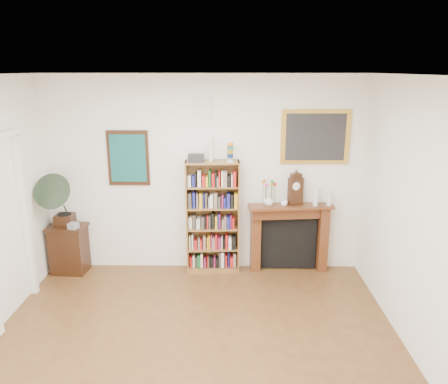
# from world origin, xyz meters

# --- Properties ---
(room) EXTENTS (4.51, 5.01, 2.81)m
(room) POSITION_xyz_m (0.00, 0.00, 1.40)
(room) COLOR #542E19
(room) RESTS_ON ground
(door_casing) EXTENTS (0.08, 1.02, 2.17)m
(door_casing) POSITION_xyz_m (-2.21, 1.20, 1.26)
(door_casing) COLOR white
(door_casing) RESTS_ON left_wall
(teal_poster) EXTENTS (0.58, 0.04, 0.78)m
(teal_poster) POSITION_xyz_m (-1.05, 2.48, 1.65)
(teal_poster) COLOR black
(teal_poster) RESTS_ON back_wall
(small_picture) EXTENTS (0.26, 0.04, 0.30)m
(small_picture) POSITION_xyz_m (0.00, 2.48, 2.35)
(small_picture) COLOR white
(small_picture) RESTS_ON back_wall
(gilt_painting) EXTENTS (0.95, 0.04, 0.75)m
(gilt_painting) POSITION_xyz_m (1.55, 2.48, 1.95)
(gilt_painting) COLOR gold
(gilt_painting) RESTS_ON back_wall
(bookshelf) EXTENTS (0.76, 0.31, 1.88)m
(bookshelf) POSITION_xyz_m (0.13, 2.35, 0.91)
(bookshelf) COLOR brown
(bookshelf) RESTS_ON floor
(side_cabinet) EXTENTS (0.54, 0.42, 0.70)m
(side_cabinet) POSITION_xyz_m (-1.94, 2.29, 0.35)
(side_cabinet) COLOR black
(side_cabinet) RESTS_ON floor
(fireplace) EXTENTS (1.21, 0.40, 1.01)m
(fireplace) POSITION_xyz_m (1.23, 2.41, 0.58)
(fireplace) COLOR #552713
(fireplace) RESTS_ON floor
(gramophone) EXTENTS (0.50, 0.62, 0.81)m
(gramophone) POSITION_xyz_m (-1.98, 2.22, 1.16)
(gramophone) COLOR black
(gramophone) RESTS_ON side_cabinet
(cd_stack) EXTENTS (0.15, 0.15, 0.08)m
(cd_stack) POSITION_xyz_m (-1.81, 2.19, 0.74)
(cd_stack) COLOR #ADADB9
(cd_stack) RESTS_ON side_cabinet
(mantel_clock) EXTENTS (0.22, 0.17, 0.45)m
(mantel_clock) POSITION_xyz_m (1.29, 2.39, 1.22)
(mantel_clock) COLOR black
(mantel_clock) RESTS_ON fireplace
(flower_vase) EXTENTS (0.17, 0.17, 0.14)m
(flower_vase) POSITION_xyz_m (0.92, 2.34, 1.08)
(flower_vase) COLOR silver
(flower_vase) RESTS_ON fireplace
(teacup) EXTENTS (0.10, 0.10, 0.07)m
(teacup) POSITION_xyz_m (1.14, 2.32, 1.04)
(teacup) COLOR white
(teacup) RESTS_ON fireplace
(bottle_left) EXTENTS (0.07, 0.07, 0.24)m
(bottle_left) POSITION_xyz_m (1.57, 2.34, 1.13)
(bottle_left) COLOR silver
(bottle_left) RESTS_ON fireplace
(bottle_right) EXTENTS (0.06, 0.06, 0.20)m
(bottle_right) POSITION_xyz_m (1.77, 2.34, 1.11)
(bottle_right) COLOR silver
(bottle_right) RESTS_ON fireplace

